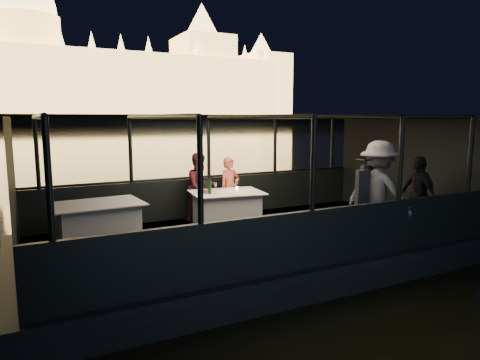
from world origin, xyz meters
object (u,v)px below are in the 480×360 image
chair_port_right (237,200)px  wine_bottle (210,186)px  dining_table_central (227,210)px  person_woman_coral (230,186)px  coat_stand (363,195)px  passenger_dark (418,191)px  chair_port_left (203,202)px  dining_table_aft (98,226)px  passenger_stripe (378,198)px  person_man_maroon (200,187)px

chair_port_right → wine_bottle: bearing=-169.6°
dining_table_central → chair_port_right: bearing=47.6°
person_woman_coral → coat_stand: bearing=-77.6°
passenger_dark → chair_port_right: bearing=-124.1°
dining_table_central → person_woman_coral: person_woman_coral is taller
chair_port_left → chair_port_right: (0.79, -0.10, 0.00)m
dining_table_aft → passenger_stripe: bearing=-23.8°
person_man_maroon → coat_stand: bearing=-74.9°
dining_table_aft → wine_bottle: 2.28m
person_woman_coral → passenger_stripe: 3.35m
passenger_dark → wine_bottle: bearing=-108.4°
coat_stand → passenger_dark: size_ratio=1.03×
person_woman_coral → dining_table_central: bearing=-131.7°
person_man_maroon → wine_bottle: bearing=-117.6°
passenger_dark → coat_stand: bearing=-75.4°
dining_table_aft → passenger_stripe: (4.59, -2.03, 0.47)m
dining_table_aft → person_man_maroon: size_ratio=1.00×
person_man_maroon → dining_table_aft: bearing=-172.9°
passenger_dark → wine_bottle: 4.16m
passenger_stripe → passenger_dark: 1.29m
chair_port_left → wine_bottle: 0.89m
passenger_dark → wine_bottle: (-3.65, 1.99, 0.06)m
dining_table_central → passenger_stripe: bearing=-48.5°
chair_port_right → passenger_stripe: size_ratio=0.48×
dining_table_aft → person_woman_coral: size_ratio=1.08×
chair_port_left → dining_table_central: bearing=-80.5°
chair_port_right → chair_port_left: bearing=149.0°
passenger_stripe → chair_port_left: bearing=20.4°
passenger_dark → wine_bottle: passenger_dark is taller
coat_stand → dining_table_central: bearing=128.5°
dining_table_aft → person_man_maroon: bearing=24.7°
person_woman_coral → person_man_maroon: (-0.65, 0.16, 0.00)m
dining_table_aft → person_woman_coral: 3.19m
dining_table_central → dining_table_aft: size_ratio=0.95×
coat_stand → passenger_dark: bearing=4.4°
person_woman_coral → passenger_dark: passenger_dark is taller
dining_table_aft → coat_stand: coat_stand is taller
coat_stand → person_man_maroon: bearing=122.7°
dining_table_aft → person_man_maroon: person_man_maroon is taller
person_woman_coral → passenger_dark: bearing=-55.9°
chair_port_left → coat_stand: 3.49m
chair_port_right → passenger_dark: passenger_dark is taller
chair_port_right → wine_bottle: wine_bottle is taller
dining_table_central → wine_bottle: 0.67m
wine_bottle → coat_stand: bearing=-45.0°
passenger_stripe → dining_table_aft: bearing=49.5°
dining_table_central → chair_port_left: 0.75m
chair_port_left → passenger_stripe: (2.22, -2.94, 0.40)m
wine_bottle → passenger_stripe: bearing=-42.7°
chair_port_right → person_man_maroon: 0.89m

